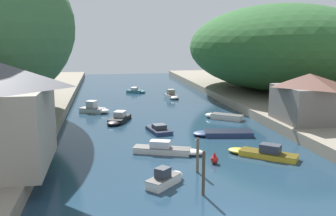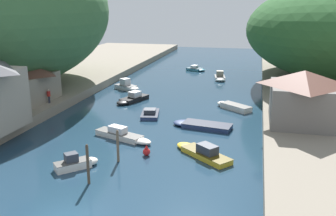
% 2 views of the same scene
% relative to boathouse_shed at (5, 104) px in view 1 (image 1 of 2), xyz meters
% --- Properties ---
extents(water_surface, '(130.00, 130.00, 0.00)m').
position_rel_boathouse_shed_xyz_m(water_surface, '(16.72, 8.72, -3.94)').
color(water_surface, '#1E384C').
rests_on(water_surface, ground).
extents(right_bank, '(22.00, 120.00, 1.17)m').
position_rel_boathouse_shed_xyz_m(right_bank, '(39.77, 8.72, -3.35)').
color(right_bank, gray).
rests_on(right_bank, ground).
extents(hillside_right, '(30.56, 42.78, 15.26)m').
position_rel_boathouse_shed_xyz_m(hillside_right, '(40.87, 25.15, 4.87)').
color(hillside_right, '#285628').
rests_on(hillside_right, right_bank).
extents(boathouse_shed, '(6.64, 8.18, 5.33)m').
position_rel_boathouse_shed_xyz_m(boathouse_shed, '(0.00, 0.00, 0.00)').
color(boathouse_shed, gray).
rests_on(boathouse_shed, left_bank).
extents(right_bank_cottage, '(6.64, 7.54, 5.40)m').
position_rel_boathouse_shed_xyz_m(right_bank_cottage, '(32.41, -1.03, 0.02)').
color(right_bank_cottage, slate).
rests_on(right_bank_cottage, right_bank).
extents(boat_navy_launch, '(6.69, 3.16, 0.51)m').
position_rel_boathouse_shed_xyz_m(boat_navy_launch, '(22.19, -1.33, -3.69)').
color(boat_navy_launch, navy).
rests_on(boat_navy_launch, water_surface).
extents(boat_small_dinghy, '(4.11, 3.23, 1.04)m').
position_rel_boathouse_shed_xyz_m(boat_small_dinghy, '(16.11, 33.19, -3.61)').
color(boat_small_dinghy, teal).
rests_on(boat_small_dinghy, water_surface).
extents(boat_open_rowboat, '(2.84, 5.13, 0.90)m').
position_rel_boathouse_shed_xyz_m(boat_open_rowboat, '(15.70, 1.86, -3.66)').
color(boat_open_rowboat, navy).
rests_on(boat_open_rowboat, water_surface).
extents(boat_mid_channel, '(3.34, 3.34, 1.37)m').
position_rel_boathouse_shed_xyz_m(boat_mid_channel, '(14.06, -13.91, -3.51)').
color(boat_mid_channel, silver).
rests_on(boat_mid_channel, water_surface).
extents(boat_yellow_tender, '(4.91, 4.35, 0.68)m').
position_rel_boathouse_shed_xyz_m(boat_yellow_tender, '(25.03, 6.87, -3.60)').
color(boat_yellow_tender, silver).
rests_on(boat_yellow_tender, water_surface).
extents(boat_far_right_bank, '(6.58, 3.56, 1.19)m').
position_rel_boathouse_shed_xyz_m(boat_far_right_bank, '(15.49, -6.76, -3.57)').
color(boat_far_right_bank, silver).
rests_on(boat_far_right_bank, water_surface).
extents(boat_moored_right, '(4.63, 3.62, 1.68)m').
position_rel_boathouse_shed_xyz_m(boat_moored_right, '(8.49, 14.06, -3.43)').
color(boat_moored_right, white).
rests_on(boat_moored_right, water_surface).
extents(boat_cabin_cruiser, '(2.30, 4.22, 1.54)m').
position_rel_boathouse_shed_xyz_m(boat_cabin_cruiser, '(21.61, 24.91, -3.48)').
color(boat_cabin_cruiser, white).
rests_on(boat_cabin_cruiser, water_surface).
extents(boat_far_upstream, '(3.61, 5.76, 1.29)m').
position_rel_boathouse_shed_xyz_m(boat_far_upstream, '(11.50, 7.27, -3.54)').
color(boat_far_upstream, black).
rests_on(boat_far_upstream, water_surface).
extents(boat_red_skiff, '(5.81, 5.19, 1.24)m').
position_rel_boathouse_shed_xyz_m(boat_red_skiff, '(23.53, -9.07, -3.57)').
color(boat_red_skiff, gold).
rests_on(boat_red_skiff, water_surface).
extents(mooring_post_nearest, '(0.21, 0.21, 3.11)m').
position_rel_boathouse_shed_xyz_m(mooring_post_nearest, '(16.18, -16.24, -2.38)').
color(mooring_post_nearest, '#4C3D2D').
rests_on(mooring_post_nearest, water_surface).
extents(mooring_post_second, '(0.22, 0.22, 2.82)m').
position_rel_boathouse_shed_xyz_m(mooring_post_second, '(16.87, -11.96, -2.52)').
color(mooring_post_second, brown).
rests_on(mooring_post_second, water_surface).
extents(channel_buoy_near, '(0.67, 0.67, 1.00)m').
position_rel_boathouse_shed_xyz_m(channel_buoy_near, '(18.81, -10.14, -3.55)').
color(channel_buoy_near, red).
rests_on(channel_buoy_near, water_surface).
extents(person_on_quay, '(0.24, 0.39, 1.69)m').
position_rel_boathouse_shed_xyz_m(person_on_quay, '(2.31, -3.48, -1.79)').
color(person_on_quay, '#282D3D').
rests_on(person_on_quay, left_bank).
extents(person_by_boathouse, '(0.26, 0.40, 1.69)m').
position_rel_boathouse_shed_xyz_m(person_by_boathouse, '(3.42, 0.05, -1.79)').
color(person_by_boathouse, '#282D3D').
rests_on(person_by_boathouse, left_bank).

